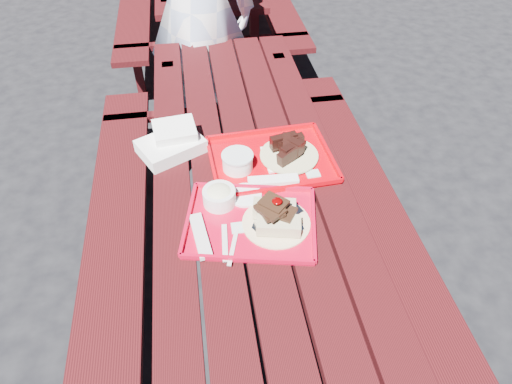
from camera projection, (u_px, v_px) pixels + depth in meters
The scene contains 6 objects.
ground at pixel (251, 289), 2.28m from camera, with size 60.00×60.00×0.00m, color black.
picnic_table_near at pixel (250, 212), 1.89m from camera, with size 1.41×2.40×0.75m.
near_tray at pixel (251, 213), 1.58m from camera, with size 0.51×0.43×0.14m.
far_tray at pixel (269, 159), 1.81m from camera, with size 0.50×0.40×0.08m.
white_cloth at pixel (172, 142), 1.86m from camera, with size 0.30×0.27×0.10m.
person at pixel (197, 5), 2.57m from camera, with size 0.66×0.44×1.82m, color #B0C2E6.
Camera 1 is at (-0.18, -1.29, 1.93)m, focal length 32.00 mm.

